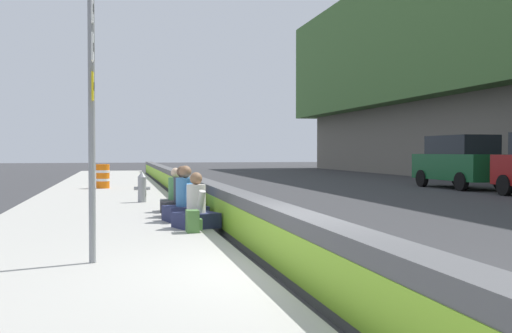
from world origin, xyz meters
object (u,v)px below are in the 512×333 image
object	(u,v)px
route_sign_post	(92,103)
seated_person_middle	(185,204)
backpack	(193,221)
parked_car_fourth	(460,161)
seated_person_foreground	(196,210)
seated_person_rear	(182,200)
fire_hydrant	(142,187)
seated_person_far	(176,198)
construction_barrel	(103,176)

from	to	relation	value
route_sign_post	seated_person_middle	world-z (taller)	route_sign_post
route_sign_post	backpack	distance (m)	3.71
route_sign_post	parked_car_fourth	world-z (taller)	route_sign_post
seated_person_foreground	seated_person_rear	distance (m)	2.13
seated_person_foreground	parked_car_fourth	size ratio (longest dim) A/B	0.22
fire_hydrant	backpack	world-z (taller)	fire_hydrant
route_sign_post	seated_person_far	bearing A→B (deg)	-14.28
seated_person_far	parked_car_fourth	xyz separation A→B (m)	(8.77, -12.98, 0.71)
backpack	construction_barrel	size ratio (longest dim) A/B	0.42
backpack	construction_barrel	xyz separation A→B (m)	(13.89, 1.91, 0.28)
seated_person_far	backpack	world-z (taller)	seated_person_far
parked_car_fourth	route_sign_post	bearing A→B (deg)	136.45
seated_person_middle	construction_barrel	xyz separation A→B (m)	(12.05, 1.97, 0.12)
backpack	seated_person_middle	bearing A→B (deg)	-1.81
seated_person_rear	fire_hydrant	bearing A→B (deg)	10.29
route_sign_post	parked_car_fourth	distance (m)	21.33
seated_person_far	backpack	distance (m)	3.94
fire_hydrant	seated_person_far	bearing A→B (deg)	-166.45
route_sign_post	seated_person_far	xyz separation A→B (m)	(6.66, -1.70, -1.76)
fire_hydrant	backpack	xyz separation A→B (m)	(-6.84, -0.65, -0.25)
fire_hydrant	seated_person_rear	distance (m)	4.13
backpack	construction_barrel	world-z (taller)	construction_barrel
seated_person_far	backpack	size ratio (longest dim) A/B	2.65
seated_person_middle	construction_barrel	bearing A→B (deg)	9.26
seated_person_foreground	seated_person_middle	bearing A→B (deg)	3.83
construction_barrel	parked_car_fourth	bearing A→B (deg)	-94.53
seated_person_middle	seated_person_far	world-z (taller)	seated_person_middle
fire_hydrant	seated_person_middle	bearing A→B (deg)	-171.97
seated_person_middle	seated_person_far	size ratio (longest dim) A/B	1.10
seated_person_middle	seated_person_far	xyz separation A→B (m)	(2.10, 0.01, -0.03)
fire_hydrant	seated_person_far	world-z (taller)	seated_person_far
backpack	parked_car_fourth	xyz separation A→B (m)	(12.71, -13.03, 0.85)
construction_barrel	seated_person_middle	bearing A→B (deg)	-170.74
route_sign_post	seated_person_far	world-z (taller)	route_sign_post
seated_person_far	parked_car_fourth	world-z (taller)	parked_car_fourth
construction_barrel	parked_car_fourth	world-z (taller)	parked_car_fourth
route_sign_post	seated_person_foreground	size ratio (longest dim) A/B	3.39
fire_hydrant	seated_person_foreground	size ratio (longest dim) A/B	0.83
route_sign_post	construction_barrel	distance (m)	16.70
seated_person_far	construction_barrel	xyz separation A→B (m)	(9.96, 1.96, 0.15)
fire_hydrant	seated_person_foreground	distance (m)	6.24
seated_person_foreground	backpack	world-z (taller)	seated_person_foreground
seated_person_middle	backpack	bearing A→B (deg)	178.19
seated_person_foreground	construction_barrel	size ratio (longest dim) A/B	1.12
seated_person_middle	route_sign_post	bearing A→B (deg)	159.55
seated_person_far	parked_car_fourth	distance (m)	15.68
seated_person_foreground	backpack	bearing A→B (deg)	168.16
fire_hydrant	backpack	distance (m)	6.88
fire_hydrant	construction_barrel	size ratio (longest dim) A/B	0.93
seated_person_middle	seated_person_rear	bearing A→B (deg)	-1.84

